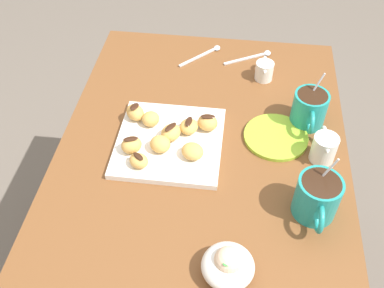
% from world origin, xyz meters
% --- Properties ---
extents(ground_plane, '(8.00, 8.00, 0.00)m').
position_xyz_m(ground_plane, '(0.00, 0.00, 0.00)').
color(ground_plane, '#665B51').
extents(dining_table, '(1.02, 0.72, 0.72)m').
position_xyz_m(dining_table, '(0.00, 0.00, 0.58)').
color(dining_table, brown).
rests_on(dining_table, ground_plane).
extents(pastry_plate_square, '(0.26, 0.26, 0.02)m').
position_xyz_m(pastry_plate_square, '(-0.02, -0.08, 0.73)').
color(pastry_plate_square, white).
rests_on(pastry_plate_square, dining_table).
extents(coffee_mug_teal_left, '(0.13, 0.09, 0.14)m').
position_xyz_m(coffee_mug_teal_left, '(-0.14, 0.26, 0.77)').
color(coffee_mug_teal_left, teal).
rests_on(coffee_mug_teal_left, dining_table).
extents(coffee_mug_teal_right, '(0.14, 0.10, 0.15)m').
position_xyz_m(coffee_mug_teal_right, '(0.14, 0.26, 0.77)').
color(coffee_mug_teal_right, teal).
rests_on(coffee_mug_teal_right, dining_table).
extents(cream_pitcher_white, '(0.10, 0.06, 0.07)m').
position_xyz_m(cream_pitcher_white, '(-0.02, 0.29, 0.76)').
color(cream_pitcher_white, white).
rests_on(cream_pitcher_white, dining_table).
extents(ice_cream_bowl, '(0.10, 0.10, 0.08)m').
position_xyz_m(ice_cream_bowl, '(0.32, 0.09, 0.75)').
color(ice_cream_bowl, white).
rests_on(ice_cream_bowl, dining_table).
extents(chocolate_sauce_pitcher, '(0.09, 0.05, 0.06)m').
position_xyz_m(chocolate_sauce_pitcher, '(-0.32, 0.15, 0.75)').
color(chocolate_sauce_pitcher, white).
rests_on(chocolate_sauce_pitcher, dining_table).
extents(saucer_lime_left, '(0.16, 0.16, 0.01)m').
position_xyz_m(saucer_lime_left, '(-0.07, 0.18, 0.73)').
color(saucer_lime_left, '#9EC633').
rests_on(saucer_lime_left, dining_table).
extents(loose_spoon_near_saucer, '(0.09, 0.14, 0.01)m').
position_xyz_m(loose_spoon_near_saucer, '(-0.42, 0.12, 0.72)').
color(loose_spoon_near_saucer, silver).
rests_on(loose_spoon_near_saucer, dining_table).
extents(loose_spoon_by_plate, '(0.12, 0.12, 0.01)m').
position_xyz_m(loose_spoon_by_plate, '(-0.41, -0.03, 0.72)').
color(loose_spoon_by_plate, silver).
rests_on(loose_spoon_by_plate, dining_table).
extents(beignet_0, '(0.07, 0.06, 0.04)m').
position_xyz_m(beignet_0, '(-0.03, -0.08, 0.76)').
color(beignet_0, '#DBA351').
rests_on(beignet_0, pastry_plate_square).
extents(chocolate_drizzle_0, '(0.04, 0.03, 0.00)m').
position_xyz_m(chocolate_drizzle_0, '(-0.03, -0.08, 0.78)').
color(chocolate_drizzle_0, '#381E11').
rests_on(chocolate_drizzle_0, beignet_0).
extents(beignet_1, '(0.07, 0.07, 0.04)m').
position_xyz_m(beignet_1, '(0.03, -0.17, 0.76)').
color(beignet_1, '#DBA351').
rests_on(beignet_1, pastry_plate_square).
extents(chocolate_drizzle_1, '(0.03, 0.04, 0.00)m').
position_xyz_m(chocolate_drizzle_1, '(0.03, -0.17, 0.78)').
color(chocolate_drizzle_1, '#381E11').
rests_on(chocolate_drizzle_1, beignet_1).
extents(beignet_2, '(0.07, 0.07, 0.04)m').
position_xyz_m(beignet_2, '(-0.09, -0.18, 0.76)').
color(beignet_2, '#DBA351').
rests_on(beignet_2, pastry_plate_square).
extents(chocolate_drizzle_2, '(0.03, 0.03, 0.00)m').
position_xyz_m(chocolate_drizzle_2, '(-0.09, -0.18, 0.78)').
color(chocolate_drizzle_2, '#381E11').
rests_on(chocolate_drizzle_2, beignet_2).
extents(beignet_3, '(0.07, 0.07, 0.04)m').
position_xyz_m(beignet_3, '(0.02, -0.10, 0.76)').
color(beignet_3, '#DBA351').
rests_on(beignet_3, pastry_plate_square).
extents(beignet_4, '(0.07, 0.07, 0.03)m').
position_xyz_m(beignet_4, '(0.03, -0.02, 0.75)').
color(beignet_4, '#DBA351').
rests_on(beignet_4, pastry_plate_square).
extents(beignet_5, '(0.06, 0.07, 0.04)m').
position_xyz_m(beignet_5, '(-0.07, 0.01, 0.76)').
color(beignet_5, '#DBA351').
rests_on(beignet_5, pastry_plate_square).
extents(chocolate_drizzle_5, '(0.02, 0.04, 0.00)m').
position_xyz_m(chocolate_drizzle_5, '(-0.07, 0.01, 0.78)').
color(chocolate_drizzle_5, '#381E11').
rests_on(chocolate_drizzle_5, beignet_5).
extents(beignet_6, '(0.06, 0.06, 0.03)m').
position_xyz_m(beignet_6, '(-0.06, -0.04, 0.75)').
color(beignet_6, '#DBA351').
rests_on(beignet_6, pastry_plate_square).
extents(chocolate_drizzle_6, '(0.04, 0.02, 0.00)m').
position_xyz_m(chocolate_drizzle_6, '(-0.06, -0.04, 0.77)').
color(chocolate_drizzle_6, '#381E11').
rests_on(chocolate_drizzle_6, beignet_6).
extents(beignet_7, '(0.06, 0.06, 0.03)m').
position_xyz_m(beignet_7, '(-0.07, -0.14, 0.75)').
color(beignet_7, '#DBA351').
rests_on(beignet_7, pastry_plate_square).
extents(beignet_8, '(0.06, 0.06, 0.03)m').
position_xyz_m(beignet_8, '(0.07, -0.14, 0.75)').
color(beignet_8, '#DBA351').
rests_on(beignet_8, pastry_plate_square).
extents(chocolate_drizzle_8, '(0.03, 0.03, 0.00)m').
position_xyz_m(chocolate_drizzle_8, '(0.07, -0.14, 0.77)').
color(chocolate_drizzle_8, '#381E11').
rests_on(chocolate_drizzle_8, beignet_8).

